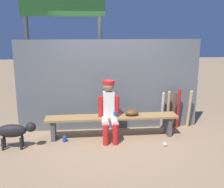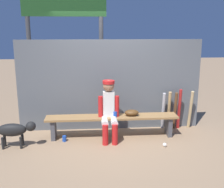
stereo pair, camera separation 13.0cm
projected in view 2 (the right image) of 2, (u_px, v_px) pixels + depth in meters
The scene contains 15 objects.
ground_plane at pixel (112, 137), 5.52m from camera, with size 30.00×30.00×0.00m, color #937556.
chainlink_fence at pixel (110, 85), 5.77m from camera, with size 3.85×0.03×1.91m, color #595E63.
dugout_bench at pixel (112, 120), 5.44m from camera, with size 2.61×0.36×0.44m.
player_seated at pixel (109, 109), 5.26m from camera, with size 0.41×0.55×1.16m.
baseball_glove at pixel (132, 113), 5.43m from camera, with size 0.28×0.20×0.12m, color #593819.
bat_aluminum_silver at pixel (163, 111), 5.85m from camera, with size 0.06×0.06×0.81m, color #B7B7BC.
bat_wood_tan at pixel (169, 110), 5.88m from camera, with size 0.06×0.06×0.83m, color tan.
bat_wood_dark at pixel (175, 111), 5.85m from camera, with size 0.06×0.06×0.82m, color brown.
bat_aluminum_red at pixel (179, 109), 5.86m from camera, with size 0.06×0.06×0.89m, color #B22323.
bat_wood_natural at pixel (190, 110), 5.89m from camera, with size 0.06×0.06×0.85m, color tan.
baseball at pixel (165, 145), 5.04m from camera, with size 0.07×0.07×0.07m, color white.
cup_on_ground at pixel (64, 139), 5.28m from camera, with size 0.08×0.08×0.11m, color #1E47AD.
cup_on_bench at pixel (115, 114), 5.36m from camera, with size 0.08×0.08×0.11m, color #1E47AD.
scoreboard at pixel (67, 15), 6.04m from camera, with size 2.13×0.27×3.47m.
dog at pixel (15, 130), 4.94m from camera, with size 0.84×0.20×0.49m.
Camera 2 is at (-0.42, -5.15, 2.12)m, focal length 43.84 mm.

